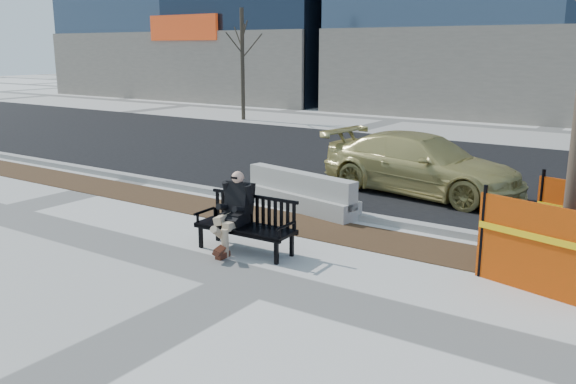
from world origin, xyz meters
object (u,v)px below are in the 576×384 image
sedan (420,194)px  jersey_barrier_left (300,210)px  bench (246,252)px  seated_man (236,248)px  tree_fence (564,278)px

sedan → jersey_barrier_left: size_ratio=1.69×
bench → sedan: sedan is taller
seated_man → jersey_barrier_left: bearing=97.6°
seated_man → bench: bearing=-11.4°
bench → seated_man: 0.23m
sedan → bench: bearing=179.0°
tree_fence → bench: bearing=-159.9°
sedan → tree_fence: bearing=-127.9°
bench → sedan: (0.77, 5.22, 0.00)m
tree_fence → jersey_barrier_left: tree_fence is taller
bench → jersey_barrier_left: bearing=102.2°
sedan → jersey_barrier_left: (-1.44, -2.61, 0.00)m
jersey_barrier_left → seated_man: bearing=-69.3°
bench → seated_man: bearing=168.6°
bench → seated_man: (-0.22, 0.04, 0.00)m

